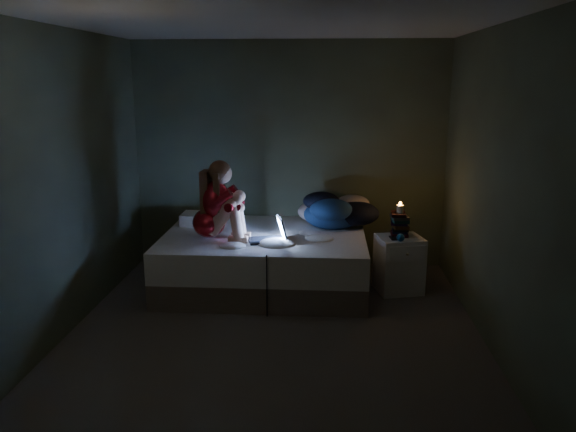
# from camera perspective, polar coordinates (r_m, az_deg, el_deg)

# --- Properties ---
(floor) EXTENTS (3.60, 3.80, 0.02)m
(floor) POSITION_cam_1_polar(r_m,az_deg,el_deg) (5.11, -1.34, -11.56)
(floor) COLOR #49433F
(floor) RESTS_ON ground
(ceiling) EXTENTS (3.60, 3.80, 0.02)m
(ceiling) POSITION_cam_1_polar(r_m,az_deg,el_deg) (4.64, -1.54, 19.13)
(ceiling) COLOR silver
(ceiling) RESTS_ON ground
(wall_back) EXTENTS (3.60, 0.02, 2.60)m
(wall_back) POSITION_cam_1_polar(r_m,az_deg,el_deg) (6.58, 0.10, 6.14)
(wall_back) COLOR #586349
(wall_back) RESTS_ON ground
(wall_front) EXTENTS (3.60, 0.02, 2.60)m
(wall_front) POSITION_cam_1_polar(r_m,az_deg,el_deg) (2.86, -4.95, -4.18)
(wall_front) COLOR #586349
(wall_front) RESTS_ON ground
(wall_left) EXTENTS (0.02, 3.80, 2.60)m
(wall_left) POSITION_cam_1_polar(r_m,az_deg,el_deg) (5.19, -21.79, 3.06)
(wall_left) COLOR #586349
(wall_left) RESTS_ON ground
(wall_right) EXTENTS (0.02, 3.80, 2.60)m
(wall_right) POSITION_cam_1_polar(r_m,az_deg,el_deg) (4.88, 20.27, 2.57)
(wall_right) COLOR #586349
(wall_right) RESTS_ON ground
(bed) EXTENTS (2.10, 1.58, 0.58)m
(bed) POSITION_cam_1_polar(r_m,az_deg,el_deg) (6.04, -2.36, -4.45)
(bed) COLOR silver
(bed) RESTS_ON ground
(pillow) EXTENTS (0.44, 0.31, 0.13)m
(pillow) POSITION_cam_1_polar(r_m,az_deg,el_deg) (6.39, -8.70, -0.27)
(pillow) COLOR white
(pillow) RESTS_ON bed
(woman) EXTENTS (0.52, 0.35, 0.82)m
(woman) POSITION_cam_1_polar(r_m,az_deg,el_deg) (5.70, -8.08, 1.61)
(woman) COLOR maroon
(woman) RESTS_ON bed
(laptop) EXTENTS (0.43, 0.35, 0.26)m
(laptop) POSITION_cam_1_polar(r_m,az_deg,el_deg) (5.64, -2.19, -1.30)
(laptop) COLOR black
(laptop) RESTS_ON bed
(clothes_pile) EXTENTS (0.83, 0.76, 0.40)m
(clothes_pile) POSITION_cam_1_polar(r_m,az_deg,el_deg) (6.20, 4.54, 0.73)
(clothes_pile) COLOR navy
(clothes_pile) RESTS_ON bed
(nightstand) EXTENTS (0.52, 0.49, 0.59)m
(nightstand) POSITION_cam_1_polar(r_m,az_deg,el_deg) (5.99, 11.16, -4.81)
(nightstand) COLOR silver
(nightstand) RESTS_ON ground
(book_stack) EXTENTS (0.19, 0.25, 0.23)m
(book_stack) POSITION_cam_1_polar(r_m,az_deg,el_deg) (5.95, 11.20, -0.83)
(book_stack) COLOR black
(book_stack) RESTS_ON nightstand
(candle) EXTENTS (0.07, 0.07, 0.08)m
(candle) POSITION_cam_1_polar(r_m,az_deg,el_deg) (5.91, 11.27, 0.64)
(candle) COLOR beige
(candle) RESTS_ON book_stack
(phone) EXTENTS (0.09, 0.15, 0.01)m
(phone) POSITION_cam_1_polar(r_m,az_deg,el_deg) (5.85, 10.52, -2.15)
(phone) COLOR black
(phone) RESTS_ON nightstand
(blue_orb) EXTENTS (0.08, 0.08, 0.08)m
(blue_orb) POSITION_cam_1_polar(r_m,az_deg,el_deg) (5.74, 10.93, -2.13)
(blue_orb) COLOR #124D92
(blue_orb) RESTS_ON nightstand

